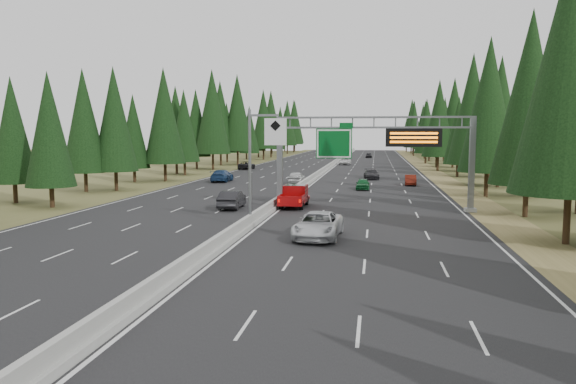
{
  "coord_description": "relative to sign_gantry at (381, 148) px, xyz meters",
  "views": [
    {
      "loc": [
        8.46,
        -12.29,
        6.45
      ],
      "look_at": [
        3.41,
        20.0,
        3.04
      ],
      "focal_mm": 35.0,
      "sensor_mm": 36.0,
      "label": 1
    }
  ],
  "objects": [
    {
      "name": "car_onc_blue",
      "position": [
        -20.71,
        25.23,
        -4.4
      ],
      "size": [
        2.42,
        5.54,
        1.59
      ],
      "primitive_type": "imported",
      "rotation": [
        0.0,
        0.0,
        3.18
      ],
      "color": "navy",
      "rests_on": "road"
    },
    {
      "name": "car_ahead_far",
      "position": [
        -2.27,
        103.72,
        -4.52
      ],
      "size": [
        1.68,
        3.95,
        1.33
      ],
      "primitive_type": "imported",
      "rotation": [
        0.0,
        0.0,
        -0.03
      ],
      "color": "black",
      "rests_on": "road"
    },
    {
      "name": "sign_gantry",
      "position": [
        0.0,
        0.0,
        0.0
      ],
      "size": [
        16.75,
        0.98,
        7.8
      ],
      "color": "slate",
      "rests_on": "road"
    },
    {
      "name": "tree_row_left",
      "position": [
        -30.58,
        39.0,
        4.22
      ],
      "size": [
        12.2,
        244.9,
        18.92
      ],
      "color": "black",
      "rests_on": "ground"
    },
    {
      "name": "road",
      "position": [
        -8.92,
        45.12,
        -5.23
      ],
      "size": [
        32.0,
        260.0,
        0.08
      ],
      "primitive_type": "cube",
      "color": "black",
      "rests_on": "ground"
    },
    {
      "name": "car_onc_white",
      "position": [
        -10.42,
        23.82,
        -4.4
      ],
      "size": [
        1.98,
        4.65,
        1.57
      ],
      "primitive_type": "imported",
      "rotation": [
        0.0,
        0.0,
        3.11
      ],
      "color": "silver",
      "rests_on": "road"
    },
    {
      "name": "hov_sign_pole",
      "position": [
        -8.33,
        -9.92,
        -0.54
      ],
      "size": [
        2.8,
        0.5,
        8.0
      ],
      "color": "slate",
      "rests_on": "road"
    },
    {
      "name": "car_ahead_white",
      "position": [
        -6.72,
        69.11,
        -4.5
      ],
      "size": [
        2.37,
        5.01,
        1.38
      ],
      "primitive_type": "imported",
      "rotation": [
        0.0,
        0.0,
        -0.01
      ],
      "color": "silver",
      "rests_on": "road"
    },
    {
      "name": "tree_row_right",
      "position": [
        13.01,
        36.41,
        3.93
      ],
      "size": [
        12.18,
        242.94,
        18.7
      ],
      "color": "black",
      "rests_on": "ground"
    },
    {
      "name": "shoulder_right",
      "position": [
        8.88,
        45.12,
        -5.24
      ],
      "size": [
        3.6,
        260.0,
        0.06
      ],
      "primitive_type": "cube",
      "color": "olive",
      "rests_on": "ground"
    },
    {
      "name": "car_onc_far",
      "position": [
        -23.42,
        51.37,
        -4.49
      ],
      "size": [
        2.34,
        5.02,
        1.39
      ],
      "primitive_type": "imported",
      "rotation": [
        0.0,
        0.0,
        3.13
      ],
      "color": "black",
      "rests_on": "road"
    },
    {
      "name": "car_ahead_dkred",
      "position": [
        3.87,
        23.68,
        -4.55
      ],
      "size": [
        1.48,
        3.93,
        1.28
      ],
      "primitive_type": "imported",
      "rotation": [
        0.0,
        0.0,
        -0.03
      ],
      "color": "#5E170D",
      "rests_on": "road"
    },
    {
      "name": "silver_minivan",
      "position": [
        -3.87,
        -13.38,
        -4.4
      ],
      "size": [
        2.9,
        5.81,
        1.58
      ],
      "primitive_type": "imported",
      "rotation": [
        0.0,
        0.0,
        -0.05
      ],
      "color": "silver",
      "rests_on": "road"
    },
    {
      "name": "car_onc_near",
      "position": [
        -12.55,
        -0.87,
        -4.42
      ],
      "size": [
        1.79,
        4.7,
        1.53
      ],
      "primitive_type": "imported",
      "rotation": [
        0.0,
        0.0,
        3.18
      ],
      "color": "black",
      "rests_on": "road"
    },
    {
      "name": "median_barrier",
      "position": [
        -8.92,
        45.12,
        -4.85
      ],
      "size": [
        0.7,
        260.0,
        0.85
      ],
      "color": "gray",
      "rests_on": "road"
    },
    {
      "name": "car_ahead_dkgrey",
      "position": [
        -1.01,
        32.53,
        -4.5
      ],
      "size": [
        2.38,
        4.89,
        1.37
      ],
      "primitive_type": "imported",
      "rotation": [
        0.0,
        0.0,
        0.1
      ],
      "color": "black",
      "rests_on": "road"
    },
    {
      "name": "car_ahead_green",
      "position": [
        -1.87,
        17.34,
        -4.56
      ],
      "size": [
        1.55,
        3.74,
        1.27
      ],
      "primitive_type": "imported",
      "rotation": [
        0.0,
        0.0,
        -0.01
      ],
      "color": "#155D2B",
      "rests_on": "road"
    },
    {
      "name": "shoulder_left",
      "position": [
        -26.72,
        45.12,
        -5.24
      ],
      "size": [
        3.6,
        260.0,
        0.06
      ],
      "primitive_type": "cube",
      "color": "brown",
      "rests_on": "ground"
    },
    {
      "name": "red_pickup",
      "position": [
        -7.42,
        1.33,
        -4.15
      ],
      "size": [
        2.05,
        5.74,
        1.87
      ],
      "color": "black",
      "rests_on": "road"
    }
  ]
}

